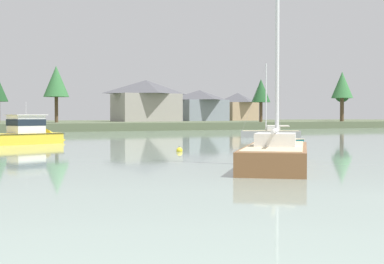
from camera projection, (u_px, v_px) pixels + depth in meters
The scene contains 12 objects.
cruiser_yellow at pixel (28, 137), 47.97m from camera, with size 8.54×5.02×4.40m.
sailboat_wood at pixel (276, 161), 26.30m from camera, with size 8.10×9.31×13.08m.
sailboat_grey at pixel (271, 136), 62.32m from camera, with size 6.39×5.10×8.58m.
dinghy_teal at pixel (284, 143), 46.91m from camera, with size 3.39×1.60×0.64m.
mooring_buoy_yellow at pixel (179, 150), 37.80m from camera, with size 0.42×0.42×0.47m.
shore_tree_center at pixel (342, 95), 132.95m from camera, with size 3.50×3.50×7.77m.
shore_tree_inland_c at pixel (56, 82), 94.00m from camera, with size 4.19×4.19×9.38m.
shore_tree_left_mid at pixel (342, 86), 112.47m from camera, with size 4.25×4.25×9.81m.
shore_tree_left at pixel (261, 91), 103.12m from camera, with size 3.43×3.43×7.76m.
cottage_behind_trees at pixel (200, 105), 124.54m from camera, with size 10.44×10.16×6.71m.
cottage_near_water at pixel (146, 100), 112.23m from camera, with size 12.87×9.31×8.13m.
cottage_eastern at pixel (238, 106), 133.37m from camera, with size 7.66×7.81×6.47m.
Camera 1 is at (-14.31, -10.16, 2.40)m, focal length 53.35 mm.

